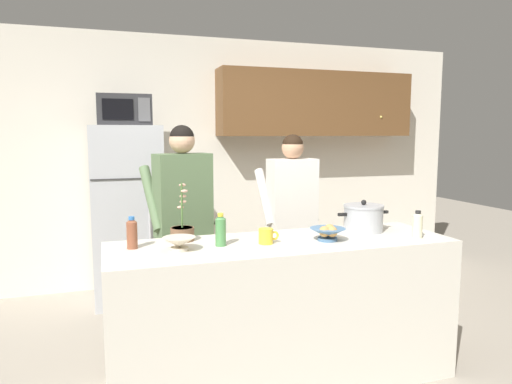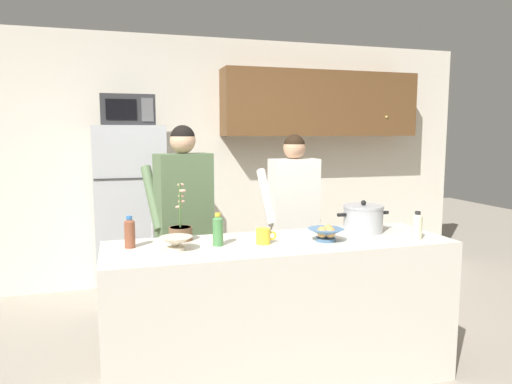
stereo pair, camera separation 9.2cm
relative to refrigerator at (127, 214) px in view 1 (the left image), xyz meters
name	(u,v)px [view 1 (the left image)]	position (x,y,z in m)	size (l,w,h in m)	color
ground_plane	(282,378)	(0.86, -1.85, -0.84)	(14.00, 14.00, 0.00)	#9E9384
back_wall_unit	(230,149)	(1.12, 0.40, 0.60)	(6.00, 0.48, 2.60)	silver
kitchen_island	(283,311)	(0.86, -1.85, -0.38)	(2.19, 0.68, 0.92)	silver
refrigerator	(127,214)	(0.00, 0.00, 0.00)	(0.64, 0.68, 1.67)	#B7BABF
microwave	(124,110)	(0.00, -0.02, 0.98)	(0.48, 0.37, 0.28)	#2D2D30
person_near_pot	(183,207)	(0.37, -1.00, 0.20)	(0.57, 0.50, 1.66)	#726656
person_by_sink	(292,206)	(1.31, -0.90, 0.15)	(0.50, 0.42, 1.59)	#726656
cooking_pot	(363,218)	(1.51, -1.73, 0.18)	(0.39, 0.28, 0.22)	#ADAFB5
coffee_mug	(266,236)	(0.74, -1.87, 0.13)	(0.13, 0.09, 0.10)	yellow
bread_bowl	(328,233)	(1.14, -1.92, 0.13)	(0.23, 0.23, 0.10)	#4C7299
empty_bowl	(179,243)	(0.20, -1.88, 0.13)	(0.19, 0.19, 0.08)	beige
bottle_near_edge	(221,230)	(0.46, -1.84, 0.18)	(0.07, 0.07, 0.20)	#4C8C4C
bottle_mid_counter	(132,233)	(-0.05, -1.74, 0.18)	(0.06, 0.06, 0.19)	brown
bottle_far_corner	(418,225)	(1.73, -2.03, 0.17)	(0.06, 0.06, 0.18)	beige
potted_orchid	(182,231)	(0.26, -1.63, 0.15)	(0.15, 0.15, 0.37)	brown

